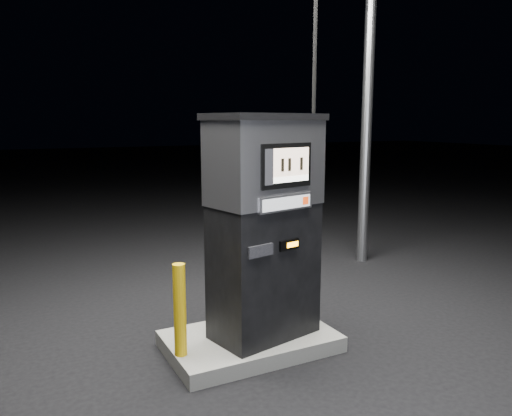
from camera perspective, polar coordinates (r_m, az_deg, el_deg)
name	(u,v)px	position (r m, az deg, el deg)	size (l,w,h in m)	color
ground	(250,348)	(5.08, -0.70, -15.74)	(80.00, 80.00, 0.00)	black
pump_island	(250,341)	(5.05, -0.70, -14.97)	(1.60, 1.00, 0.15)	slate
fuel_dispenser	(265,225)	(4.68, 0.99, -1.96)	(1.22, 0.83, 4.39)	black
bollard_left	(180,310)	(4.50, -8.70, -11.45)	(0.11, 0.11, 0.83)	#E2AF0C
bollard_right	(300,283)	(5.08, 5.05, -8.50)	(0.12, 0.12, 0.89)	#E2AF0C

